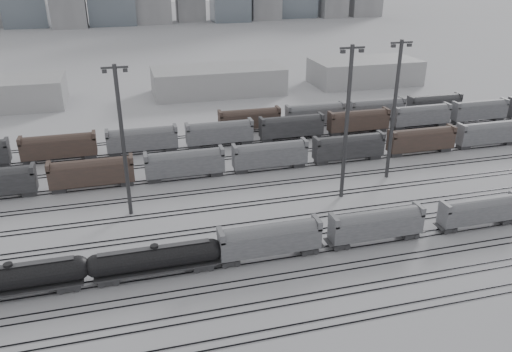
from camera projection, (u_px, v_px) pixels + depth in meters
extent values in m
plane|color=silver|center=(281.00, 260.00, 70.22)|extent=(900.00, 900.00, 0.00)
cube|color=black|center=(320.00, 329.00, 57.19)|extent=(220.00, 0.07, 0.16)
cube|color=black|center=(315.00, 320.00, 58.46)|extent=(220.00, 0.07, 0.16)
cube|color=black|center=(305.00, 302.00, 61.61)|extent=(220.00, 0.07, 0.16)
cube|color=black|center=(301.00, 295.00, 62.88)|extent=(220.00, 0.07, 0.16)
cube|color=black|center=(292.00, 279.00, 66.02)|extent=(220.00, 0.07, 0.16)
cube|color=black|center=(288.00, 273.00, 67.29)|extent=(220.00, 0.07, 0.16)
cube|color=black|center=(280.00, 259.00, 70.44)|extent=(220.00, 0.07, 0.16)
cube|color=black|center=(277.00, 253.00, 71.71)|extent=(220.00, 0.07, 0.16)
cube|color=black|center=(270.00, 241.00, 74.86)|extent=(220.00, 0.07, 0.16)
cube|color=black|center=(267.00, 236.00, 76.12)|extent=(220.00, 0.07, 0.16)
cube|color=black|center=(261.00, 225.00, 79.27)|extent=(220.00, 0.07, 0.16)
cube|color=black|center=(258.00, 221.00, 80.54)|extent=(220.00, 0.07, 0.16)
cube|color=black|center=(250.00, 206.00, 85.45)|extent=(220.00, 0.07, 0.16)
cube|color=black|center=(248.00, 202.00, 86.72)|extent=(220.00, 0.07, 0.16)
cube|color=black|center=(240.00, 189.00, 91.64)|extent=(220.00, 0.07, 0.16)
cube|color=black|center=(238.00, 186.00, 92.90)|extent=(220.00, 0.07, 0.16)
cube|color=black|center=(232.00, 174.00, 97.82)|extent=(220.00, 0.07, 0.16)
cube|color=black|center=(230.00, 171.00, 99.09)|extent=(220.00, 0.07, 0.16)
cube|color=black|center=(224.00, 160.00, 104.88)|extent=(220.00, 0.07, 0.16)
cube|color=black|center=(222.00, 157.00, 106.15)|extent=(220.00, 0.07, 0.16)
cube|color=black|center=(216.00, 147.00, 111.95)|extent=(220.00, 0.07, 0.16)
cube|color=black|center=(215.00, 145.00, 113.22)|extent=(220.00, 0.07, 0.16)
cube|color=black|center=(210.00, 136.00, 119.02)|extent=(220.00, 0.07, 0.16)
cube|color=black|center=(209.00, 134.00, 120.28)|extent=(220.00, 0.07, 0.16)
cube|color=#262629|center=(69.00, 284.00, 64.07)|extent=(2.83, 2.28, 0.76)
cube|color=#262629|center=(14.00, 289.00, 62.28)|extent=(16.85, 2.93, 0.27)
cylinder|color=black|center=(11.00, 277.00, 61.58)|extent=(15.76, 3.15, 3.15)
sphere|color=black|center=(78.00, 268.00, 63.48)|extent=(3.15, 3.15, 3.15)
cylinder|color=black|center=(8.00, 265.00, 60.88)|extent=(1.09, 1.09, 0.54)
cube|color=#262629|center=(8.00, 266.00, 60.93)|extent=(15.22, 0.98, 0.07)
cube|color=#262629|center=(109.00, 279.00, 65.26)|extent=(2.69, 2.18, 0.73)
cube|color=#262629|center=(203.00, 264.00, 68.25)|extent=(2.69, 2.18, 0.73)
cube|color=#262629|center=(156.00, 268.00, 66.55)|extent=(16.06, 2.80, 0.26)
cylinder|color=black|center=(155.00, 258.00, 65.88)|extent=(15.02, 3.00, 3.00)
sphere|color=black|center=(96.00, 266.00, 64.07)|extent=(3.00, 3.00, 3.00)
sphere|color=black|center=(211.00, 250.00, 67.68)|extent=(3.00, 3.00, 3.00)
cylinder|color=black|center=(154.00, 247.00, 65.21)|extent=(1.04, 1.04, 0.52)
cube|color=#262629|center=(154.00, 247.00, 65.25)|extent=(14.50, 0.93, 0.06)
cube|color=#262629|center=(230.00, 261.00, 69.19)|extent=(2.51, 2.02, 0.67)
cube|color=#262629|center=(308.00, 249.00, 71.97)|extent=(2.51, 2.02, 0.67)
cube|color=slate|center=(270.00, 241.00, 69.66)|extent=(14.45, 2.89, 3.08)
cylinder|color=slate|center=(270.00, 234.00, 69.20)|extent=(13.10, 2.79, 2.79)
cube|color=slate|center=(221.00, 236.00, 67.22)|extent=(0.67, 2.89, 1.35)
cube|color=slate|center=(317.00, 222.00, 70.56)|extent=(0.67, 2.89, 1.35)
cone|color=#262629|center=(270.00, 252.00, 70.42)|extent=(2.31, 2.31, 0.87)
cube|color=#262629|center=(339.00, 244.00, 73.15)|extent=(2.47, 2.00, 0.67)
cube|color=#262629|center=(409.00, 234.00, 75.89)|extent=(2.47, 2.00, 0.67)
cube|color=slate|center=(376.00, 226.00, 73.62)|extent=(14.27, 2.85, 3.04)
cylinder|color=slate|center=(377.00, 219.00, 73.16)|extent=(12.94, 2.76, 2.76)
cube|color=slate|center=(334.00, 220.00, 71.21)|extent=(0.67, 2.85, 1.33)
cube|color=slate|center=(419.00, 209.00, 74.50)|extent=(0.67, 2.85, 1.33)
cone|color=#262629|center=(375.00, 237.00, 74.37)|extent=(2.28, 2.28, 0.86)
cube|color=#262629|center=(447.00, 228.00, 77.54)|extent=(2.30, 1.86, 0.62)
cube|color=#262629|center=(505.00, 220.00, 80.09)|extent=(2.30, 1.86, 0.62)
cube|color=slate|center=(479.00, 212.00, 77.98)|extent=(13.28, 2.66, 2.83)
cylinder|color=slate|center=(480.00, 206.00, 77.55)|extent=(12.04, 2.57, 2.57)
cube|color=slate|center=(445.00, 207.00, 75.73)|extent=(0.62, 2.66, 1.24)
cone|color=#262629|center=(477.00, 222.00, 78.67)|extent=(2.12, 2.12, 0.80)
cylinder|color=#363638|center=(123.00, 144.00, 78.01)|extent=(0.63, 0.63, 24.78)
cube|color=#363638|center=(114.00, 67.00, 73.22)|extent=(3.97, 0.30, 0.30)
cube|color=#363638|center=(104.00, 71.00, 73.06)|extent=(0.69, 0.50, 0.50)
cube|color=#363638|center=(125.00, 70.00, 73.77)|extent=(0.69, 0.50, 0.50)
cylinder|color=#363638|center=(346.00, 125.00, 83.67)|extent=(0.68, 0.68, 26.59)
cube|color=#363638|center=(352.00, 48.00, 78.53)|extent=(4.25, 0.32, 0.32)
cube|color=#363638|center=(343.00, 52.00, 78.37)|extent=(0.74, 0.53, 0.53)
cube|color=#363638|center=(361.00, 51.00, 79.13)|extent=(0.74, 0.53, 0.53)
cylinder|color=#363638|center=(394.00, 112.00, 91.61)|extent=(0.67, 0.67, 26.08)
cube|color=#363638|center=(402.00, 42.00, 86.57)|extent=(4.17, 0.31, 0.31)
cube|color=#363638|center=(393.00, 46.00, 86.41)|extent=(0.73, 0.52, 0.52)
cube|color=#363638|center=(409.00, 45.00, 87.16)|extent=(0.73, 0.52, 0.52)
cube|color=#49352E|center=(92.00, 174.00, 91.10)|extent=(15.00, 3.00, 5.60)
cube|color=slate|center=(185.00, 165.00, 95.19)|extent=(15.00, 3.00, 5.60)
cube|color=slate|center=(270.00, 156.00, 99.28)|extent=(15.00, 3.00, 5.60)
cube|color=#262629|center=(348.00, 148.00, 103.37)|extent=(15.00, 3.00, 5.60)
cube|color=#49352E|center=(421.00, 141.00, 107.46)|extent=(15.00, 3.00, 5.60)
cube|color=slate|center=(488.00, 134.00, 111.55)|extent=(15.00, 3.00, 5.60)
cube|color=#49352E|center=(59.00, 148.00, 103.55)|extent=(15.00, 3.00, 5.60)
cube|color=slate|center=(142.00, 141.00, 107.64)|extent=(15.00, 3.00, 5.60)
cube|color=slate|center=(220.00, 134.00, 111.73)|extent=(15.00, 3.00, 5.60)
cube|color=#262629|center=(291.00, 128.00, 115.82)|extent=(15.00, 3.00, 5.60)
cube|color=#49352E|center=(358.00, 122.00, 119.91)|extent=(15.00, 3.00, 5.60)
cube|color=slate|center=(421.00, 116.00, 124.00)|extent=(15.00, 3.00, 5.60)
cube|color=slate|center=(479.00, 111.00, 128.08)|extent=(15.00, 3.00, 5.60)
cube|color=#49352E|center=(249.00, 120.00, 120.96)|extent=(15.00, 3.00, 5.60)
cube|color=slate|center=(315.00, 115.00, 125.05)|extent=(15.00, 3.00, 5.60)
cube|color=slate|center=(376.00, 110.00, 129.14)|extent=(15.00, 3.00, 5.60)
cube|color=#262629|center=(434.00, 105.00, 133.23)|extent=(15.00, 3.00, 5.60)
cube|color=#ADAEB0|center=(218.00, 80.00, 154.92)|extent=(40.00, 18.00, 8.00)
cube|color=#ADAEB0|center=(365.00, 72.00, 166.95)|extent=(35.00, 18.00, 8.00)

